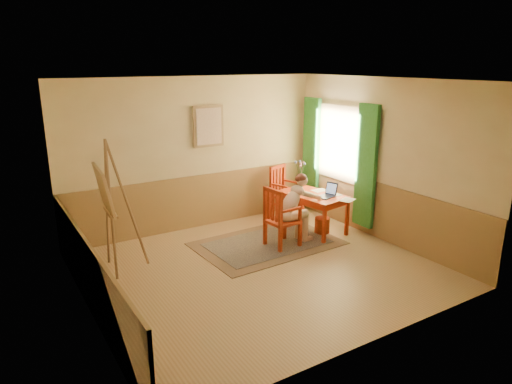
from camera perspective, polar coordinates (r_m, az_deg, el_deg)
room at (r=6.64m, az=0.66°, el=1.48°), size 5.04×4.54×2.84m
wainscot at (r=7.56m, az=-2.60°, el=-3.84°), size 5.00×4.50×1.00m
window at (r=8.94m, az=10.04°, el=4.66°), size 0.12×2.01×2.20m
wall_portrait at (r=8.56m, az=-5.89°, el=8.09°), size 0.60×0.05×0.76m
rug at (r=8.04m, az=1.41°, el=-6.35°), size 2.47×1.70×0.02m
table at (r=8.48m, az=7.06°, el=-0.81°), size 0.91×1.30×0.72m
chair_left at (r=7.75m, az=3.01°, el=-3.18°), size 0.52×0.50×1.05m
chair_back at (r=9.28m, az=3.42°, el=0.04°), size 0.58×0.59×1.04m
figure at (r=7.88m, az=4.75°, el=-1.73°), size 0.92×0.42×1.22m
laptop at (r=8.33m, az=8.85°, el=-0.23°), size 0.43×0.33×0.23m
papers at (r=8.45m, az=8.36°, el=-0.27°), size 0.81×1.18×0.00m
vase at (r=8.87m, az=5.54°, el=2.16°), size 0.18×0.27×0.51m
wastebasket at (r=8.56m, az=8.17°, el=-4.11°), size 0.33×0.33×0.29m
easel at (r=7.00m, az=-17.93°, el=-0.34°), size 0.70×0.90×2.01m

